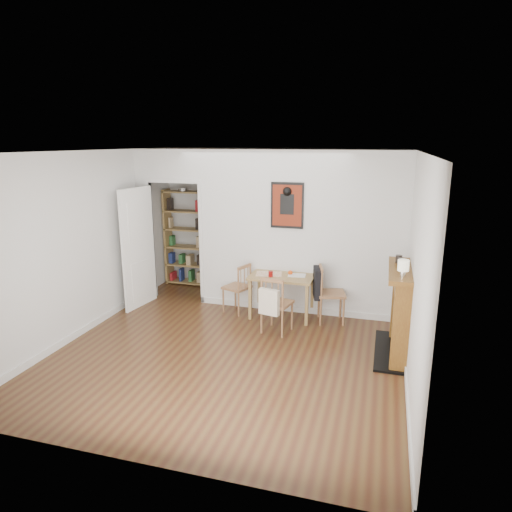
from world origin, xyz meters
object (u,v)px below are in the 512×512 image
(orange_fruit, at_px, (290,273))
(ceramic_jar_a, at_px, (401,262))
(ceramic_jar_b, at_px, (399,259))
(bookshelf, at_px, (185,238))
(chair_left, at_px, (237,288))
(chair_right, at_px, (330,293))
(notebook, at_px, (297,275))
(fireplace, at_px, (401,309))
(mantel_lamp, at_px, (403,266))
(chair_front, at_px, (277,304))
(red_glass, at_px, (271,274))
(dining_table, at_px, (282,280))

(orange_fruit, height_order, ceramic_jar_a, ceramic_jar_a)
(ceramic_jar_b, bearing_deg, bookshelf, 155.49)
(chair_left, bearing_deg, chair_right, -0.44)
(chair_right, xyz_separation_m, notebook, (-0.53, 0.05, 0.23))
(fireplace, relative_size, mantel_lamp, 6.02)
(ceramic_jar_a, bearing_deg, chair_front, 175.68)
(notebook, height_order, ceramic_jar_a, ceramic_jar_a)
(chair_front, height_order, fireplace, fireplace)
(chair_left, bearing_deg, red_glass, -11.84)
(chair_left, height_order, bookshelf, bookshelf)
(chair_right, distance_m, bookshelf, 3.21)
(red_glass, bearing_deg, ceramic_jar_b, -13.83)
(chair_right, distance_m, mantel_lamp, 1.77)
(chair_left, xyz_separation_m, red_glass, (0.60, -0.13, 0.32))
(mantel_lamp, bearing_deg, red_glass, 149.70)
(orange_fruit, bearing_deg, bookshelf, 153.93)
(bookshelf, distance_m, ceramic_jar_a, 4.38)
(dining_table, xyz_separation_m, orange_fruit, (0.12, 0.06, 0.12))
(chair_left, distance_m, red_glass, 0.69)
(dining_table, xyz_separation_m, notebook, (0.23, 0.04, 0.09))
(dining_table, relative_size, ceramic_jar_a, 9.37)
(chair_front, distance_m, mantel_lamp, 1.98)
(bookshelf, relative_size, orange_fruit, 25.88)
(chair_left, distance_m, ceramic_jar_a, 2.71)
(chair_left, height_order, ceramic_jar_a, ceramic_jar_a)
(ceramic_jar_a, bearing_deg, chair_right, 142.73)
(bookshelf, distance_m, red_glass, 2.43)
(red_glass, bearing_deg, dining_table, 39.44)
(chair_right, bearing_deg, chair_front, -138.67)
(mantel_lamp, bearing_deg, chair_right, 128.80)
(dining_table, height_order, chair_left, chair_left)
(red_glass, relative_size, notebook, 0.34)
(orange_fruit, distance_m, ceramic_jar_b, 1.78)
(dining_table, xyz_separation_m, chair_left, (-0.75, 0.00, -0.19))
(notebook, distance_m, ceramic_jar_a, 1.78)
(red_glass, xyz_separation_m, ceramic_jar_a, (1.88, -0.62, 0.49))
(notebook, bearing_deg, fireplace, -30.01)
(orange_fruit, distance_m, mantel_lamp, 2.15)
(dining_table, height_order, ceramic_jar_b, ceramic_jar_b)
(dining_table, height_order, mantel_lamp, mantel_lamp)
(dining_table, bearing_deg, chair_front, -84.14)
(chair_left, relative_size, notebook, 3.04)
(chair_right, distance_m, orange_fruit, 0.70)
(mantel_lamp, distance_m, ceramic_jar_b, 0.65)
(dining_table, height_order, chair_right, chair_right)
(dining_table, xyz_separation_m, mantel_lamp, (1.74, -1.23, 0.69))
(dining_table, bearing_deg, chair_right, -0.88)
(mantel_lamp, xyz_separation_m, ceramic_jar_a, (-0.01, 0.48, -0.08))
(chair_right, distance_m, red_glass, 0.96)
(chair_right, bearing_deg, bookshelf, 157.78)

